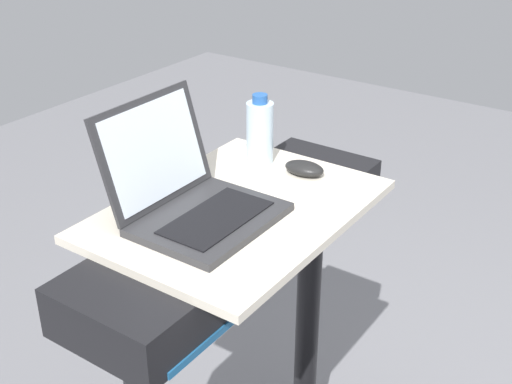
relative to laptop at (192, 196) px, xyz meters
The scene contains 4 objects.
desk_board 0.12m from the laptop, 28.58° to the right, with size 0.64×0.47×0.02m, color beige.
laptop is the anchor object (origin of this frame).
computer_mouse 0.33m from the laptop, 15.70° to the right, with size 0.06×0.10×0.03m, color black.
water_bottle 0.33m from the laptop, ahead, with size 0.07×0.07×0.18m.
Camera 1 is at (-1.07, -0.09, 1.79)m, focal length 47.45 mm.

